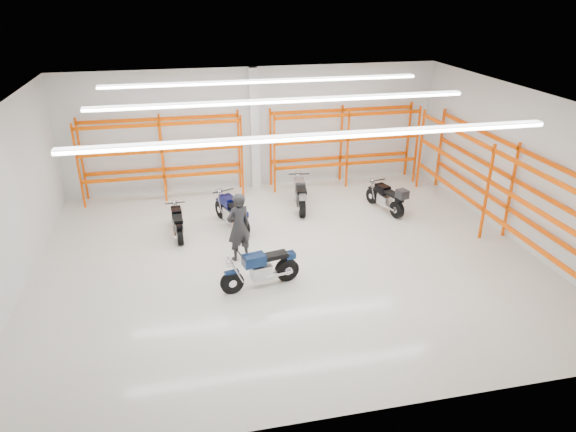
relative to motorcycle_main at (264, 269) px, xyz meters
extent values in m
plane|color=beige|center=(0.91, 1.32, -0.49)|extent=(14.00, 14.00, 0.00)
cube|color=silver|center=(0.91, 7.32, 1.76)|extent=(14.00, 0.02, 4.50)
cube|color=silver|center=(0.91, -4.68, 1.76)|extent=(14.00, 0.02, 4.50)
cube|color=silver|center=(-6.09, 1.32, 1.76)|extent=(0.02, 12.00, 4.50)
cube|color=silver|center=(7.91, 1.32, 1.76)|extent=(0.02, 12.00, 4.50)
cube|color=white|center=(0.91, 1.32, 4.01)|extent=(14.00, 12.00, 0.02)
cube|color=white|center=(0.91, -1.68, 3.91)|extent=(10.00, 0.22, 0.10)
cube|color=white|center=(0.91, 1.82, 3.91)|extent=(10.00, 0.22, 0.10)
cube|color=white|center=(0.91, 4.82, 3.91)|extent=(10.00, 0.22, 0.10)
cylinder|color=black|center=(-0.84, -0.18, -0.19)|extent=(0.62, 0.25, 0.61)
cylinder|color=black|center=(0.64, 0.15, -0.18)|extent=(0.65, 0.31, 0.63)
cylinder|color=silver|center=(-0.84, -0.18, -0.19)|extent=(0.23, 0.18, 0.20)
cylinder|color=silver|center=(0.64, 0.15, -0.18)|extent=(0.26, 0.25, 0.22)
cube|color=#0D1D3F|center=(-0.84, -0.18, 0.12)|extent=(0.39, 0.23, 0.06)
cube|color=#B7B7BC|center=(-0.07, -0.01, -0.07)|extent=(0.59, 0.47, 0.39)
cube|color=#A5A5AA|center=(0.31, 0.07, -0.17)|extent=(0.72, 0.27, 0.08)
cube|color=#0D1D3F|center=(-0.25, -0.05, 0.32)|extent=(0.63, 0.46, 0.28)
cube|color=black|center=(0.31, 0.07, 0.32)|extent=(0.72, 0.44, 0.12)
cube|color=#0D1D3F|center=(0.72, 0.16, 0.24)|extent=(0.31, 0.27, 0.16)
cylinder|color=black|center=(-0.59, -0.13, 0.54)|extent=(0.19, 0.70, 0.04)
sphere|color=silver|center=(-0.88, -0.19, 0.38)|extent=(0.19, 0.19, 0.19)
cylinder|color=silver|center=(0.38, -0.08, -0.17)|extent=(0.76, 0.25, 0.09)
cylinder|color=black|center=(-2.16, 4.16, -0.23)|extent=(0.15, 0.54, 0.53)
cylinder|color=black|center=(-2.07, 2.83, -0.22)|extent=(0.20, 0.56, 0.55)
cylinder|color=silver|center=(-2.16, 4.16, -0.23)|extent=(0.14, 0.19, 0.18)
cylinder|color=silver|center=(-2.07, 2.83, -0.22)|extent=(0.19, 0.21, 0.20)
cube|color=black|center=(-2.16, 4.16, 0.04)|extent=(0.16, 0.33, 0.05)
cube|color=#B7B7BC|center=(-2.11, 3.47, -0.12)|extent=(0.35, 0.48, 0.34)
cube|color=#A5A5AA|center=(-2.09, 3.13, -0.21)|extent=(0.15, 0.63, 0.07)
cube|color=black|center=(-2.13, 3.63, 0.22)|extent=(0.34, 0.52, 0.25)
cube|color=black|center=(-2.09, 3.13, 0.22)|extent=(0.31, 0.60, 0.11)
cube|color=black|center=(-2.06, 2.76, 0.15)|extent=(0.21, 0.24, 0.14)
cylinder|color=black|center=(-2.15, 3.93, 0.41)|extent=(0.62, 0.08, 0.03)
sphere|color=silver|center=(-2.17, 4.19, 0.27)|extent=(0.17, 0.17, 0.17)
cylinder|color=silver|center=(-2.23, 3.08, -0.21)|extent=(0.13, 0.67, 0.08)
cylinder|color=black|center=(-0.69, 4.49, -0.18)|extent=(0.34, 0.63, 0.63)
cylinder|color=black|center=(-0.15, 3.02, -0.17)|extent=(0.40, 0.67, 0.65)
cylinder|color=silver|center=(-0.69, 4.49, -0.18)|extent=(0.21, 0.25, 0.21)
cylinder|color=silver|center=(-0.15, 3.02, -0.17)|extent=(0.28, 0.29, 0.23)
cube|color=#040A44|center=(-0.69, 4.49, 0.13)|extent=(0.28, 0.41, 0.06)
cube|color=#B7B7BC|center=(-0.41, 3.73, -0.05)|extent=(0.54, 0.64, 0.40)
cube|color=#A5A5AA|center=(-0.27, 3.36, -0.16)|extent=(0.37, 0.73, 0.08)
cube|color=#040A44|center=(-0.48, 3.91, 0.34)|extent=(0.54, 0.67, 0.29)
cube|color=black|center=(-0.27, 3.36, 0.34)|extent=(0.53, 0.76, 0.13)
cube|color=#040A44|center=(-0.12, 2.95, 0.26)|extent=(0.31, 0.33, 0.17)
cylinder|color=black|center=(-0.60, 4.24, 0.57)|extent=(0.70, 0.29, 0.04)
sphere|color=silver|center=(-0.71, 4.53, 0.41)|extent=(0.20, 0.20, 0.20)
cylinder|color=silver|center=(-0.42, 3.26, -0.16)|extent=(0.36, 0.77, 0.09)
cylinder|color=black|center=(2.22, 5.56, -0.18)|extent=(0.21, 0.64, 0.63)
cylinder|color=black|center=(1.99, 4.01, -0.17)|extent=(0.28, 0.67, 0.65)
cylinder|color=silver|center=(2.22, 5.56, -0.18)|extent=(0.17, 0.23, 0.21)
cylinder|color=silver|center=(1.99, 4.01, -0.17)|extent=(0.24, 0.26, 0.23)
cube|color=gray|center=(2.22, 5.56, 0.13)|extent=(0.21, 0.39, 0.06)
cube|color=#B7B7BC|center=(2.10, 4.76, -0.05)|extent=(0.45, 0.59, 0.40)
cube|color=#A5A5AA|center=(2.04, 4.36, -0.16)|extent=(0.23, 0.74, 0.08)
cube|color=gray|center=(2.13, 4.94, 0.34)|extent=(0.44, 0.63, 0.29)
cube|color=black|center=(2.04, 4.36, 0.34)|extent=(0.41, 0.73, 0.13)
cube|color=gray|center=(1.98, 3.93, 0.26)|extent=(0.27, 0.30, 0.17)
cylinder|color=black|center=(2.18, 5.29, 0.57)|extent=(0.73, 0.14, 0.04)
sphere|color=silver|center=(2.22, 5.60, 0.41)|extent=(0.20, 0.20, 0.20)
cylinder|color=silver|center=(1.87, 4.34, -0.16)|extent=(0.21, 0.79, 0.09)
cylinder|color=black|center=(4.70, 4.62, -0.21)|extent=(0.26, 0.57, 0.56)
cylinder|color=black|center=(5.08, 3.27, -0.20)|extent=(0.32, 0.60, 0.58)
cylinder|color=silver|center=(4.70, 4.62, -0.21)|extent=(0.18, 0.22, 0.19)
cylinder|color=silver|center=(5.08, 3.27, -0.20)|extent=(0.24, 0.25, 0.21)
cube|color=black|center=(4.70, 4.62, 0.07)|extent=(0.23, 0.36, 0.06)
cube|color=#B7B7BC|center=(4.90, 3.92, -0.10)|extent=(0.45, 0.56, 0.36)
cube|color=#A5A5AA|center=(4.99, 3.58, -0.19)|extent=(0.28, 0.66, 0.07)
cube|color=black|center=(4.85, 4.08, 0.25)|extent=(0.45, 0.59, 0.26)
cube|color=black|center=(4.99, 3.58, 0.25)|extent=(0.44, 0.67, 0.11)
cube|color=black|center=(5.10, 3.20, 0.18)|extent=(0.26, 0.29, 0.15)
cylinder|color=black|center=(4.76, 4.39, 0.46)|extent=(0.64, 0.21, 0.03)
sphere|color=silver|center=(4.69, 4.66, 0.31)|extent=(0.18, 0.18, 0.18)
cylinder|color=silver|center=(4.86, 3.50, -0.19)|extent=(0.27, 0.70, 0.08)
cube|color=black|center=(5.13, 3.09, 0.42)|extent=(0.40, 0.43, 0.28)
imported|color=black|center=(-0.43, 1.57, 0.51)|extent=(0.86, 0.73, 2.00)
cube|color=white|center=(0.91, 7.14, 1.76)|extent=(0.32, 0.32, 4.50)
cube|color=#F23900|center=(-5.29, 7.20, 1.01)|extent=(0.07, 0.07, 3.00)
cube|color=#F23900|center=(-5.29, 6.40, 1.01)|extent=(0.07, 0.07, 3.00)
cube|color=#F23900|center=(-2.49, 7.20, 1.01)|extent=(0.07, 0.07, 3.00)
cube|color=#F23900|center=(-2.49, 6.40, 1.01)|extent=(0.07, 0.07, 3.00)
cube|color=#F23900|center=(0.31, 7.20, 1.01)|extent=(0.07, 0.07, 3.00)
cube|color=#F23900|center=(0.31, 6.40, 1.01)|extent=(0.07, 0.07, 3.00)
cube|color=#F23900|center=(-2.49, 7.20, 0.44)|extent=(5.60, 0.07, 0.12)
cube|color=#F23900|center=(-2.49, 6.40, 0.44)|extent=(5.60, 0.07, 0.12)
cube|color=#F23900|center=(-2.49, 7.20, 1.38)|extent=(5.60, 0.07, 0.12)
cube|color=#F23900|center=(-2.49, 6.40, 1.38)|extent=(5.60, 0.07, 0.12)
cube|color=#F23900|center=(-2.49, 7.20, 2.32)|extent=(5.60, 0.07, 0.12)
cube|color=#F23900|center=(-2.49, 6.40, 2.32)|extent=(5.60, 0.07, 0.12)
cube|color=#F23900|center=(1.51, 7.20, 1.01)|extent=(0.07, 0.07, 3.00)
cube|color=#F23900|center=(1.51, 6.40, 1.01)|extent=(0.07, 0.07, 3.00)
cube|color=#F23900|center=(4.31, 7.20, 1.01)|extent=(0.07, 0.07, 3.00)
cube|color=#F23900|center=(4.31, 6.40, 1.01)|extent=(0.07, 0.07, 3.00)
cube|color=#F23900|center=(7.11, 7.20, 1.01)|extent=(0.07, 0.07, 3.00)
cube|color=#F23900|center=(7.11, 6.40, 1.01)|extent=(0.07, 0.07, 3.00)
cube|color=#F23900|center=(4.31, 7.20, 0.44)|extent=(5.60, 0.07, 0.12)
cube|color=#F23900|center=(4.31, 6.40, 0.44)|extent=(5.60, 0.07, 0.12)
cube|color=#F23900|center=(4.31, 7.20, 1.38)|extent=(5.60, 0.07, 0.12)
cube|color=#F23900|center=(4.31, 6.40, 1.38)|extent=(5.60, 0.07, 0.12)
cube|color=#F23900|center=(4.31, 7.20, 2.32)|extent=(5.60, 0.07, 0.12)
cube|color=#F23900|center=(4.31, 6.40, 2.32)|extent=(5.60, 0.07, 0.12)
cube|color=#F23900|center=(7.79, 1.32, 1.01)|extent=(0.07, 0.07, 3.00)
cube|color=#F23900|center=(6.99, 1.32, 1.01)|extent=(0.07, 0.07, 3.00)
cube|color=#F23900|center=(7.79, 5.82, 1.01)|extent=(0.07, 0.07, 3.00)
cube|color=#F23900|center=(6.99, 5.82, 1.01)|extent=(0.07, 0.07, 3.00)
cube|color=#F23900|center=(7.79, 1.32, 0.44)|extent=(0.07, 9.00, 0.12)
cube|color=#F23900|center=(6.99, 1.32, 0.44)|extent=(0.07, 9.00, 0.12)
cube|color=#F23900|center=(7.79, 1.32, 1.38)|extent=(0.07, 9.00, 0.12)
cube|color=#F23900|center=(6.99, 1.32, 1.38)|extent=(0.07, 9.00, 0.12)
cube|color=#F23900|center=(7.79, 1.32, 2.32)|extent=(0.07, 9.00, 0.12)
cube|color=#F23900|center=(6.99, 1.32, 2.32)|extent=(0.07, 9.00, 0.12)
camera|label=1|loc=(-1.80, -11.31, 6.68)|focal=32.00mm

